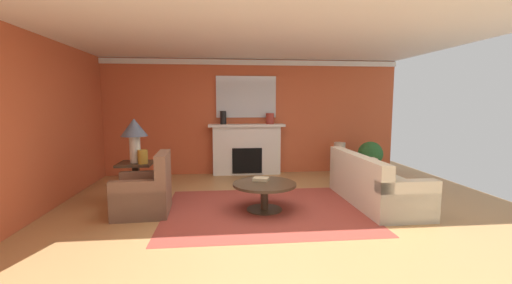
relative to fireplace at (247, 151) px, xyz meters
name	(u,v)px	position (x,y,z in m)	size (l,w,h in m)	color
ground_plane	(264,215)	(0.04, -2.97, -0.57)	(8.73, 8.73, 0.00)	tan
wall_fireplace	(247,117)	(0.04, 0.21, 0.79)	(7.31, 0.12, 2.73)	#C65633
wall_window	(30,126)	(-3.38, -2.67, 0.79)	(0.12, 6.85, 2.73)	#C65633
ceiling_panel	(262,33)	(0.04, -2.67, 2.19)	(7.31, 6.85, 0.06)	white
crown_moulding	(248,63)	(0.04, 0.13, 2.08)	(7.31, 0.08, 0.12)	white
area_rug	(264,210)	(0.07, -2.75, -0.57)	(3.13, 2.52, 0.01)	#993D33
fireplace	(247,151)	(0.00, 0.00, 0.00)	(1.80, 0.35, 1.21)	white
mantel_mirror	(246,97)	(0.00, 0.12, 1.28)	(1.42, 0.04, 0.98)	silver
sofa	(373,186)	(1.97, -2.55, -0.27)	(0.92, 2.11, 0.85)	beige
armchair_near_window	(145,194)	(-1.77, -2.70, -0.26)	(0.84, 0.84, 0.95)	brown
coffee_table	(264,190)	(0.07, -2.75, -0.24)	(1.00, 1.00, 0.45)	#3D2D1E
side_table	(136,180)	(-2.05, -2.10, -0.17)	(0.56, 0.56, 0.70)	#3D2D1E
table_lamp	(134,132)	(-2.05, -2.10, 0.65)	(0.44, 0.44, 0.75)	beige
vase_on_side_table	(143,157)	(-1.90, -2.22, 0.24)	(0.16, 0.16, 0.23)	#B7892D
vase_mantel_left	(223,118)	(-0.55, -0.05, 0.79)	(0.14, 0.14, 0.31)	black
vase_tall_corner	(339,159)	(2.18, -0.30, -0.18)	(0.27, 0.27, 0.78)	beige
vase_mantel_right	(270,119)	(0.55, -0.05, 0.76)	(0.19, 0.19, 0.26)	#9E3328
book_red_cover	(261,179)	(0.04, -2.57, -0.10)	(0.24, 0.20, 0.05)	tan
potted_plant	(370,156)	(2.78, -0.65, -0.08)	(0.56, 0.56, 0.83)	#333333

